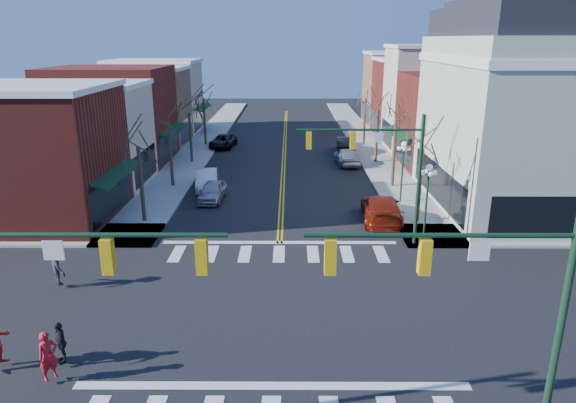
{
  "coord_description": "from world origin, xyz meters",
  "views": [
    {
      "loc": [
        0.57,
        -18.77,
        10.86
      ],
      "look_at": [
        0.48,
        6.56,
        2.8
      ],
      "focal_mm": 32.0,
      "sensor_mm": 36.0,
      "label": 1
    }
  ],
  "objects_px": {
    "lamppost_midblock": "(403,161)",
    "car_right_near": "(381,209)",
    "car_right_mid": "(347,156)",
    "pedestrian_dark_b": "(58,267)",
    "pedestrian_red_a": "(48,356)",
    "car_left_near": "(212,191)",
    "pedestrian_dark_a": "(61,342)",
    "car_right_far": "(345,145)",
    "car_left_mid": "(207,180)",
    "victorian_corner": "(538,107)",
    "car_left_far": "(223,141)",
    "lamppost_corner": "(428,188)"
  },
  "relations": [
    {
      "from": "lamppost_midblock",
      "to": "car_right_near",
      "type": "distance_m",
      "value": 4.69
    },
    {
      "from": "car_right_mid",
      "to": "pedestrian_dark_b",
      "type": "xyz_separation_m",
      "value": [
        -15.61,
        -23.96,
        0.26
      ]
    },
    {
      "from": "lamppost_midblock",
      "to": "car_right_near",
      "type": "bearing_deg",
      "value": -118.06
    },
    {
      "from": "car_right_mid",
      "to": "pedestrian_red_a",
      "type": "relative_size",
      "value": 2.66
    },
    {
      "from": "car_left_near",
      "to": "car_right_mid",
      "type": "distance_m",
      "value": 15.03
    },
    {
      "from": "car_left_near",
      "to": "pedestrian_red_a",
      "type": "height_order",
      "value": "pedestrian_red_a"
    },
    {
      "from": "car_left_near",
      "to": "pedestrian_red_a",
      "type": "distance_m",
      "value": 20.2
    },
    {
      "from": "pedestrian_dark_a",
      "to": "car_right_far",
      "type": "bearing_deg",
      "value": 128.41
    },
    {
      "from": "car_left_mid",
      "to": "car_right_mid",
      "type": "distance_m",
      "value": 13.83
    },
    {
      "from": "victorian_corner",
      "to": "car_left_far",
      "type": "distance_m",
      "value": 30.67
    },
    {
      "from": "lamppost_midblock",
      "to": "car_left_far",
      "type": "bearing_deg",
      "value": 127.54
    },
    {
      "from": "pedestrian_dark_a",
      "to": "car_left_mid",
      "type": "bearing_deg",
      "value": 145.22
    },
    {
      "from": "lamppost_corner",
      "to": "pedestrian_dark_a",
      "type": "distance_m",
      "value": 19.71
    },
    {
      "from": "car_left_mid",
      "to": "car_left_far",
      "type": "bearing_deg",
      "value": 85.01
    },
    {
      "from": "car_left_near",
      "to": "car_right_far",
      "type": "xyz_separation_m",
      "value": [
        10.95,
        15.77,
        0.15
      ]
    },
    {
      "from": "car_left_mid",
      "to": "pedestrian_red_a",
      "type": "relative_size",
      "value": 2.58
    },
    {
      "from": "lamppost_corner",
      "to": "pedestrian_dark_b",
      "type": "bearing_deg",
      "value": -161.29
    },
    {
      "from": "pedestrian_dark_a",
      "to": "car_right_near",
      "type": "bearing_deg",
      "value": 106.99
    },
    {
      "from": "pedestrian_dark_b",
      "to": "victorian_corner",
      "type": "bearing_deg",
      "value": -109.51
    },
    {
      "from": "car_right_near",
      "to": "car_right_mid",
      "type": "bearing_deg",
      "value": -83.62
    },
    {
      "from": "car_right_near",
      "to": "car_right_mid",
      "type": "height_order",
      "value": "car_right_near"
    },
    {
      "from": "car_right_mid",
      "to": "pedestrian_dark_a",
      "type": "bearing_deg",
      "value": 61.19
    },
    {
      "from": "lamppost_corner",
      "to": "pedestrian_dark_a",
      "type": "xyz_separation_m",
      "value": [
        -15.5,
        -12.01,
        -2.04
      ]
    },
    {
      "from": "car_right_mid",
      "to": "car_left_mid",
      "type": "bearing_deg",
      "value": 29.29
    },
    {
      "from": "car_left_far",
      "to": "pedestrian_red_a",
      "type": "xyz_separation_m",
      "value": [
        -0.9,
        -38.42,
        0.35
      ]
    },
    {
      "from": "car_left_near",
      "to": "pedestrian_dark_b",
      "type": "height_order",
      "value": "pedestrian_dark_b"
    },
    {
      "from": "car_right_near",
      "to": "car_right_mid",
      "type": "distance_m",
      "value": 15.01
    },
    {
      "from": "lamppost_corner",
      "to": "victorian_corner",
      "type": "bearing_deg",
      "value": 35.86
    },
    {
      "from": "victorian_corner",
      "to": "pedestrian_dark_a",
      "type": "distance_m",
      "value": 30.39
    },
    {
      "from": "pedestrian_dark_a",
      "to": "lamppost_corner",
      "type": "bearing_deg",
      "value": 97.16
    },
    {
      "from": "car_left_far",
      "to": "car_right_near",
      "type": "distance_m",
      "value": 25.96
    },
    {
      "from": "victorian_corner",
      "to": "car_left_far",
      "type": "height_order",
      "value": "victorian_corner"
    },
    {
      "from": "lamppost_midblock",
      "to": "car_left_mid",
      "type": "bearing_deg",
      "value": 165.96
    },
    {
      "from": "car_left_near",
      "to": "car_left_mid",
      "type": "height_order",
      "value": "car_left_mid"
    },
    {
      "from": "pedestrian_red_a",
      "to": "pedestrian_dark_a",
      "type": "bearing_deg",
      "value": 41.12
    },
    {
      "from": "pedestrian_red_a",
      "to": "lamppost_midblock",
      "type": "bearing_deg",
      "value": 2.54
    },
    {
      "from": "victorian_corner",
      "to": "car_left_mid",
      "type": "relative_size",
      "value": 3.23
    },
    {
      "from": "pedestrian_red_a",
      "to": "pedestrian_dark_b",
      "type": "height_order",
      "value": "pedestrian_dark_b"
    },
    {
      "from": "car_right_mid",
      "to": "pedestrian_dark_a",
      "type": "relative_size",
      "value": 2.95
    },
    {
      "from": "pedestrian_red_a",
      "to": "car_right_near",
      "type": "bearing_deg",
      "value": 0.43
    },
    {
      "from": "pedestrian_red_a",
      "to": "car_right_mid",
      "type": "bearing_deg",
      "value": 18.22
    },
    {
      "from": "lamppost_midblock",
      "to": "car_right_mid",
      "type": "distance_m",
      "value": 11.8
    },
    {
      "from": "lamppost_midblock",
      "to": "car_right_far",
      "type": "distance_m",
      "value": 16.67
    },
    {
      "from": "lamppost_midblock",
      "to": "car_left_near",
      "type": "relative_size",
      "value": 1.1
    },
    {
      "from": "car_left_mid",
      "to": "car_right_far",
      "type": "distance_m",
      "value": 17.48
    },
    {
      "from": "car_left_near",
      "to": "car_left_mid",
      "type": "relative_size",
      "value": 0.89
    },
    {
      "from": "lamppost_midblock",
      "to": "pedestrian_dark_b",
      "type": "distance_m",
      "value": 22.18
    },
    {
      "from": "car_right_near",
      "to": "pedestrian_dark_b",
      "type": "distance_m",
      "value": 18.47
    },
    {
      "from": "car_right_far",
      "to": "pedestrian_dark_b",
      "type": "bearing_deg",
      "value": 65.1
    },
    {
      "from": "victorian_corner",
      "to": "lamppost_midblock",
      "type": "bearing_deg",
      "value": 176.55
    }
  ]
}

